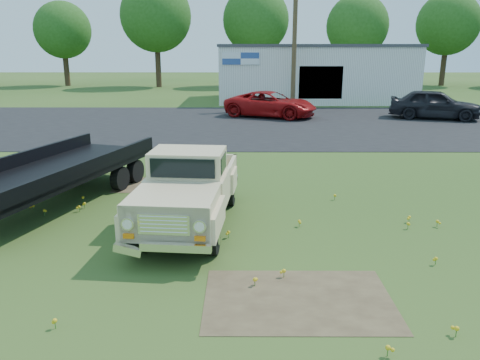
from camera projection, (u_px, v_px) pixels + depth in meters
name	position (u px, v px, depth m)	size (l,w,h in m)	color
ground	(215.00, 230.00, 10.37)	(140.00, 140.00, 0.00)	#274817
asphalt_lot	(231.00, 124.00, 24.80)	(90.00, 14.00, 0.02)	black
dirt_patch_a	(298.00, 300.00, 7.48)	(3.00, 2.00, 0.01)	#4C3D28
dirt_patch_b	(154.00, 185.00, 13.75)	(2.20, 1.60, 0.01)	#4C3D28
commercial_building	(313.00, 72.00, 35.75)	(14.20, 8.20, 4.15)	silver
utility_pole_mid	(295.00, 37.00, 30.27)	(1.60, 0.30, 9.00)	#473521
treeline_b	(63.00, 30.00, 48.36)	(5.76, 5.76, 8.57)	#3B291B
treeline_c	(156.00, 16.00, 46.53)	(7.04, 7.04, 10.47)	#3B291B
treeline_d	(256.00, 20.00, 47.53)	(6.72, 6.72, 10.00)	#3B291B
treeline_e	(357.00, 26.00, 46.22)	(6.08, 6.08, 9.04)	#3B291B
treeline_f	(448.00, 24.00, 48.50)	(6.40, 6.40, 9.52)	#3B291B
vintage_pickup_truck	(189.00, 188.00, 10.40)	(1.88, 4.84, 1.76)	tan
flatbed_trailer	(52.00, 167.00, 11.95)	(2.34, 7.02, 1.91)	black
red_pickup	(271.00, 104.00, 27.07)	(2.43, 5.27, 1.46)	#9C0E0F
dark_sedan	(434.00, 104.00, 26.33)	(1.95, 4.85, 1.65)	black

